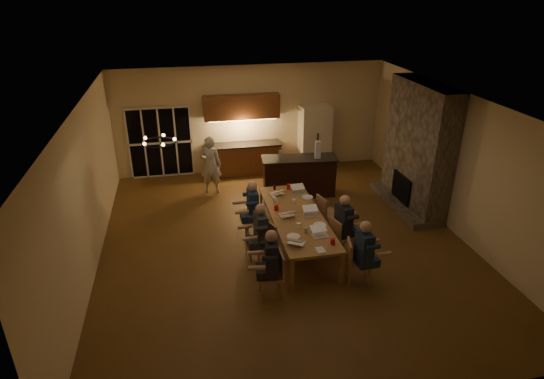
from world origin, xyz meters
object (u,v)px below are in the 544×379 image
Objects in this scene: chair_left_far at (255,219)px; laptop_f at (299,189)px; laptop_d at (311,211)px; plate_left at (294,237)px; laptop_a at (297,238)px; dining_table at (296,231)px; mug_mid at (294,201)px; mug_back at (274,199)px; laptop_c at (287,211)px; chair_right_near at (359,262)px; chair_right_far at (328,213)px; person_left_mid at (261,234)px; laptop_e at (276,190)px; chair_left_near at (271,275)px; person_right_mid at (343,225)px; chair_right_mid at (342,236)px; person_left_near at (271,264)px; can_silver at (306,230)px; refrigerator at (314,138)px; chandelier at (158,142)px; plate_near at (320,225)px; bar_bottle at (280,155)px; plate_far at (307,197)px; bar_blender at (318,150)px; standing_person at (211,165)px; redcup_far at (288,187)px; person_right_near at (363,254)px; chair_left_mid at (262,244)px; redcup_mid at (276,208)px; can_cola at (275,187)px; redcup_near at (333,241)px; bar_island at (299,176)px; person_left_far at (253,210)px; mug_front at (299,225)px.

laptop_f reaches higher than chair_left_far.
laptop_d is 1.00m from plate_left.
dining_table is at bearing -72.24° from laptop_a.
mug_mid is 1.00× the size of mug_back.
laptop_c is at bearing 85.55° from plate_left.
chair_right_near and chair_right_far have the same top height.
laptop_e is at bearing 154.73° from person_left_mid.
laptop_e is (0.62, 0.56, 0.42)m from chair_left_far.
person_right_mid is at bearing 122.38° from chair_left_near.
person_left_near is (-1.75, -1.05, 0.24)m from chair_right_mid.
can_silver is (-0.01, -0.76, 0.44)m from dining_table.
chandelier is at bearing -132.75° from refrigerator.
bar_bottle is at bearing 92.96° from plate_near.
chair_left_far is 3.44× the size of plate_far.
mug_back is at bearing -177.86° from plate_far.
chair_left_near is 1.92× the size of bar_blender.
chair_right_far is 0.55× the size of standing_person.
chair_left_far is 1.48× the size of chandelier.
person_right_mid reaches higher than chair_right_mid.
person_right_mid is 2.02m from redcup_far.
plate_far is (1.36, 2.42, 0.07)m from person_left_near.
person_right_near and person_right_mid have the same top height.
standing_person reaches higher than mug_back.
laptop_a is at bearing -102.49° from bar_blender.
person_left_mid reaches higher than chair_left_mid.
laptop_c is at bearing 112.01° from chair_left_mid.
person_left_near is 1.22m from can_silver.
laptop_a is at bearing -130.43° from can_silver.
laptop_a reaches higher than dining_table.
person_left_near is (-0.89, -1.59, 0.31)m from dining_table.
plate_left is at bearing -85.53° from redcup_mid.
chair_left_far is 3.14m from chandelier.
person_left_mid reaches higher than chair_left_near.
chair_right_near is 3.32× the size of plate_left.
laptop_f is 2.67× the size of can_cola.
person_left_mid is 2.06m from can_cola.
laptop_c is at bearing 114.45° from redcup_near.
bar_island is 0.85m from bar_bottle.
plate_far is 1.83m from bar_bottle.
chair_right_near is 1.75m from person_left_near.
person_left_far is at bearing 73.97° from chair_right_far.
mug_front is 0.89m from redcup_mid.
chair_right_near is at bearing -63.06° from mug_back.
chair_left_mid reaches higher than redcup_mid.
bar_bottle reaches higher than laptop_c.
mug_mid is (-0.80, 1.10, 0.11)m from person_right_mid.
person_right_mid reaches higher than plate_far.
chair_left_mid is at bearing 1.13° from person_left_far.
laptop_d and laptop_e have the same top height.
person_left_far is (-1.77, 0.05, 0.24)m from chair_right_far.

